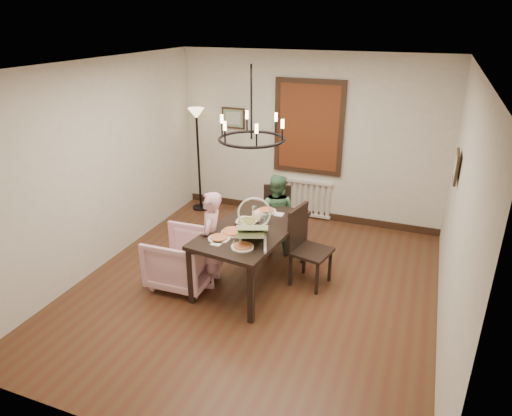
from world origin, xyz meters
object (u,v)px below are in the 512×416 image
Objects in this scene: baby_bouncer at (253,227)px; floor_lamp at (199,161)px; chair_far at (276,218)px; armchair at (182,259)px; dining_table at (252,234)px; seated_man at (276,220)px; elderly_woman at (211,247)px; drinking_glass at (263,221)px; chair_right at (311,247)px.

baby_bouncer is 3.06m from floor_lamp.
chair_far is 1.18× the size of armchair.
floor_lamp is (-1.77, 0.94, 0.43)m from chair_far.
dining_table is 1.79× the size of seated_man.
armchair is 0.44× the size of floor_lamp.
elderly_woman is at bearing 108.14° from armchair.
drinking_glass reaches higher than dining_table.
baby_bouncer is (-0.59, -0.58, 0.45)m from chair_right.
chair_right reaches higher than drinking_glass.
seated_man is 2.14m from floor_lamp.
elderly_woman is at bearing -59.18° from floor_lamp.
elderly_woman is 1.27m from seated_man.
chair_far is 1.38m from elderly_woman.
chair_far is at bearing 77.15° from baby_bouncer.
chair_far is at bearing 149.39° from armchair.
dining_table is 0.47m from baby_bouncer.
floor_lamp reaches higher than baby_bouncer.
drinking_glass is (-0.62, -0.13, 0.32)m from chair_right.
chair_right is 3.12m from floor_lamp.
elderly_woman is (-0.43, -1.31, 0.07)m from chair_far.
elderly_woman is (0.37, 0.13, 0.18)m from armchair.
chair_right is 0.71m from drinking_glass.
dining_table is 1.00× the size of floor_lamp.
floor_lamp is (-1.34, 2.24, 0.36)m from elderly_woman.
dining_table is 0.55m from elderly_woman.
elderly_woman reaches higher than armchair.
floor_lamp reaches higher than dining_table.
elderly_woman is at bearing 150.00° from baby_bouncer.
drinking_glass is (0.15, -0.96, 0.38)m from chair_far.
chair_right reaches higher than armchair.
chair_far is at bearing -73.09° from seated_man.
chair_right is at bearing 24.19° from dining_table.
seated_man is 1.74× the size of baby_bouncer.
chair_far is 1.63× the size of baby_bouncer.
drinking_glass is at bearing 108.84° from elderly_woman.
elderly_woman is at bearing 124.01° from chair_right.
baby_bouncer is (0.99, 0.03, 0.62)m from armchair.
seated_man is 8.11× the size of drinking_glass.
armchair is 0.79× the size of seated_man.
chair_far reaches higher than armchair.
baby_bouncer reaches higher than chair_right.
drinking_glass is at bearing 114.22° from chair_right.
dining_table is 1.68× the size of chair_right.
chair_far is 1.65m from armchair.
armchair is at bearing -153.48° from drinking_glass.
drinking_glass is (-0.03, 0.45, -0.13)m from baby_bouncer.
dining_table is at bearing 119.68° from chair_right.
seated_man is 1.38m from baby_bouncer.
seated_man is at bearing 75.97° from baby_bouncer.
elderly_woman reaches higher than chair_right.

